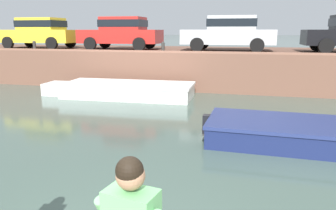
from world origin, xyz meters
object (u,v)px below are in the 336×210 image
at_px(boat_moored_west_white, 122,90).
at_px(car_centre_silver, 230,32).
at_px(mooring_bollard_west, 34,45).
at_px(car_leftmost_yellow, 40,32).
at_px(mooring_bollard_mid, 163,47).
at_px(car_left_inner_red, 122,32).

bearing_deg(boat_moored_west_white, car_centre_silver, 42.70).
distance_m(car_centre_silver, mooring_bollard_west, 9.06).
distance_m(car_leftmost_yellow, mooring_bollard_mid, 7.29).
relative_size(car_left_inner_red, mooring_bollard_west, 8.88).
xyz_separation_m(boat_moored_west_white, mooring_bollard_west, (-5.04, 1.80, 1.59)).
height_order(car_leftmost_yellow, car_centre_silver, same).
distance_m(boat_moored_west_white, mooring_bollard_west, 5.59).
distance_m(car_leftmost_yellow, mooring_bollard_west, 2.01).
distance_m(mooring_bollard_west, mooring_bollard_mid, 6.22).
relative_size(boat_moored_west_white, mooring_bollard_west, 13.47).
bearing_deg(boat_moored_west_white, car_leftmost_yellow, 148.99).
height_order(car_leftmost_yellow, mooring_bollard_west, car_leftmost_yellow).
distance_m(car_leftmost_yellow, car_left_inner_red, 4.52).
xyz_separation_m(car_leftmost_yellow, car_left_inner_red, (4.52, 0.00, -0.00)).
height_order(car_leftmost_yellow, car_left_inner_red, same).
distance_m(car_leftmost_yellow, car_centre_silver, 9.70).
relative_size(car_leftmost_yellow, car_centre_silver, 1.00).
bearing_deg(car_centre_silver, mooring_bollard_west, -168.97).
xyz_separation_m(car_leftmost_yellow, car_centre_silver, (9.70, 0.00, 0.00)).
relative_size(mooring_bollard_west, mooring_bollard_mid, 1.00).
bearing_deg(car_left_inner_red, mooring_bollard_mid, -34.35).
xyz_separation_m(car_left_inner_red, mooring_bollard_mid, (2.53, -1.73, -0.61)).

